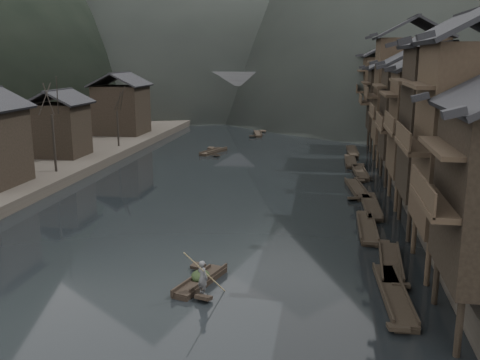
# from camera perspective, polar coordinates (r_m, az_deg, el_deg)

# --- Properties ---
(water) EXTENTS (300.00, 300.00, 0.00)m
(water) POSITION_cam_1_polar(r_m,az_deg,el_deg) (34.32, -6.01, -7.21)
(water) COLOR black
(water) RESTS_ON ground
(left_bank) EXTENTS (40.00, 200.00, 1.20)m
(left_bank) POSITION_cam_1_polar(r_m,az_deg,el_deg) (84.14, -22.14, 4.42)
(left_bank) COLOR #2D2823
(left_bank) RESTS_ON ground
(stilt_houses) EXTENTS (9.00, 67.60, 16.12)m
(stilt_houses) POSITION_cam_1_polar(r_m,az_deg,el_deg) (51.19, 19.20, 8.90)
(stilt_houses) COLOR black
(stilt_houses) RESTS_ON ground
(left_houses) EXTENTS (8.10, 53.20, 8.73)m
(left_houses) POSITION_cam_1_polar(r_m,az_deg,el_deg) (59.20, -20.42, 6.25)
(left_houses) COLOR black
(left_houses) RESTS_ON left_bank
(bare_trees) EXTENTS (3.92, 45.52, 7.85)m
(bare_trees) POSITION_cam_1_polar(r_m,az_deg,el_deg) (49.31, -22.28, 5.69)
(bare_trees) COLOR black
(bare_trees) RESTS_ON left_bank
(moored_sampans) EXTENTS (2.85, 49.46, 0.47)m
(moored_sampans) POSITION_cam_1_polar(r_m,az_deg,el_deg) (47.22, 13.05, -1.56)
(moored_sampans) COLOR black
(moored_sampans) RESTS_ON water
(midriver_boats) EXTENTS (5.80, 22.58, 0.45)m
(midriver_boats) POSITION_cam_1_polar(r_m,az_deg,el_deg) (75.39, -0.07, 4.18)
(midriver_boats) COLOR black
(midriver_boats) RESTS_ON water
(stone_bridge) EXTENTS (40.00, 6.00, 9.00)m
(stone_bridge) POSITION_cam_1_polar(r_m,az_deg,el_deg) (103.60, 4.55, 9.30)
(stone_bridge) COLOR #4C4C4F
(stone_bridge) RESTS_ON ground
(hero_sampan) EXTENTS (2.17, 4.64, 0.43)m
(hero_sampan) POSITION_cam_1_polar(r_m,az_deg,el_deg) (28.98, -4.22, -10.68)
(hero_sampan) COLOR black
(hero_sampan) RESTS_ON water
(cargo_heap) EXTENTS (1.02, 1.33, 0.61)m
(cargo_heap) POSITION_cam_1_polar(r_m,az_deg,el_deg) (28.97, -4.27, -9.54)
(cargo_heap) COLOR black
(cargo_heap) RESTS_ON hero_sampan
(boatman) EXTENTS (0.78, 0.72, 1.78)m
(boatman) POSITION_cam_1_polar(r_m,az_deg,el_deg) (27.06, -4.02, -9.88)
(boatman) COLOR #4F4F51
(boatman) RESTS_ON hero_sampan
(bamboo_pole) EXTENTS (1.73, 2.21, 2.97)m
(bamboo_pole) POSITION_cam_1_polar(r_m,az_deg,el_deg) (26.18, -3.68, -5.13)
(bamboo_pole) COLOR #8C7A51
(bamboo_pole) RESTS_ON boatman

